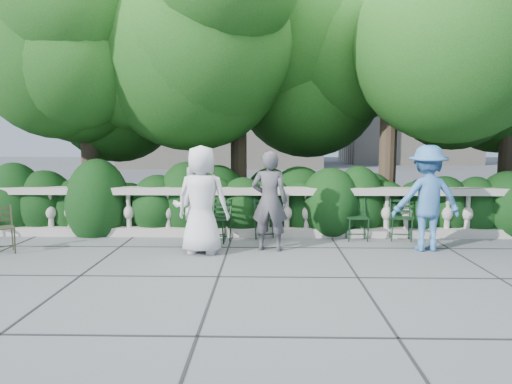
{
  "coord_description": "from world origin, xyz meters",
  "views": [
    {
      "loc": [
        0.19,
        -7.34,
        1.96
      ],
      "look_at": [
        0.0,
        1.0,
        1.0
      ],
      "focal_mm": 32.0,
      "sensor_mm": 36.0,
      "label": 1
    }
  ],
  "objects_px": {
    "chair_d": "(269,242)",
    "chair_f": "(401,242)",
    "person_older_blue": "(427,198)",
    "chair_c": "(215,244)",
    "chair_e": "(358,242)",
    "person_businessman": "(202,200)",
    "person_woman_grey": "(270,201)",
    "chair_b": "(216,242)",
    "person_casual_man": "(193,207)",
    "chair_weathered": "(4,255)"
  },
  "relations": [
    {
      "from": "chair_d",
      "to": "chair_f",
      "type": "relative_size",
      "value": 1.0
    },
    {
      "from": "person_older_blue",
      "to": "chair_c",
      "type": "bearing_deg",
      "value": -10.41
    },
    {
      "from": "chair_e",
      "to": "person_older_blue",
      "type": "relative_size",
      "value": 0.45
    },
    {
      "from": "person_businessman",
      "to": "chair_f",
      "type": "bearing_deg",
      "value": -154.65
    },
    {
      "from": "chair_d",
      "to": "chair_c",
      "type": "bearing_deg",
      "value": 172.08
    },
    {
      "from": "chair_d",
      "to": "person_older_blue",
      "type": "distance_m",
      "value": 2.99
    },
    {
      "from": "chair_f",
      "to": "person_woman_grey",
      "type": "bearing_deg",
      "value": -156.51
    },
    {
      "from": "chair_d",
      "to": "person_older_blue",
      "type": "xyz_separation_m",
      "value": [
        2.78,
        -0.59,
        0.93
      ]
    },
    {
      "from": "chair_c",
      "to": "chair_f",
      "type": "xyz_separation_m",
      "value": [
        3.57,
        0.22,
        0.0
      ]
    },
    {
      "from": "chair_b",
      "to": "chair_f",
      "type": "relative_size",
      "value": 1.0
    },
    {
      "from": "chair_d",
      "to": "chair_f",
      "type": "distance_m",
      "value": 2.55
    },
    {
      "from": "person_casual_man",
      "to": "chair_weathered",
      "type": "bearing_deg",
      "value": 0.19
    },
    {
      "from": "chair_d",
      "to": "chair_weathered",
      "type": "xyz_separation_m",
      "value": [
        -4.54,
        -1.13,
        0.0
      ]
    },
    {
      "from": "chair_weathered",
      "to": "person_woman_grey",
      "type": "height_order",
      "value": "person_woman_grey"
    },
    {
      "from": "chair_b",
      "to": "chair_f",
      "type": "bearing_deg",
      "value": -2.42
    },
    {
      "from": "chair_c",
      "to": "person_businessman",
      "type": "bearing_deg",
      "value": -80.45
    },
    {
      "from": "chair_e",
      "to": "person_woman_grey",
      "type": "bearing_deg",
      "value": -158.86
    },
    {
      "from": "person_woman_grey",
      "to": "person_casual_man",
      "type": "bearing_deg",
      "value": 1.96
    },
    {
      "from": "chair_e",
      "to": "chair_f",
      "type": "distance_m",
      "value": 0.83
    },
    {
      "from": "chair_e",
      "to": "person_businessman",
      "type": "height_order",
      "value": "person_businessman"
    },
    {
      "from": "chair_b",
      "to": "chair_c",
      "type": "xyz_separation_m",
      "value": [
        0.0,
        -0.12,
        0.0
      ]
    },
    {
      "from": "chair_b",
      "to": "person_casual_man",
      "type": "xyz_separation_m",
      "value": [
        -0.35,
        -0.42,
        0.75
      ]
    },
    {
      "from": "chair_f",
      "to": "person_casual_man",
      "type": "xyz_separation_m",
      "value": [
        -3.93,
        -0.52,
        0.75
      ]
    },
    {
      "from": "chair_f",
      "to": "person_older_blue",
      "type": "relative_size",
      "value": 0.45
    },
    {
      "from": "chair_d",
      "to": "person_businessman",
      "type": "height_order",
      "value": "person_businessman"
    },
    {
      "from": "person_older_blue",
      "to": "person_woman_grey",
      "type": "bearing_deg",
      "value": -2.77
    },
    {
      "from": "chair_b",
      "to": "chair_d",
      "type": "relative_size",
      "value": 1.0
    },
    {
      "from": "chair_c",
      "to": "chair_d",
      "type": "height_order",
      "value": "same"
    },
    {
      "from": "chair_weathered",
      "to": "person_older_blue",
      "type": "height_order",
      "value": "person_older_blue"
    },
    {
      "from": "chair_f",
      "to": "chair_weathered",
      "type": "height_order",
      "value": "same"
    },
    {
      "from": "person_woman_grey",
      "to": "chair_f",
      "type": "bearing_deg",
      "value": -155.39
    },
    {
      "from": "chair_b",
      "to": "person_casual_man",
      "type": "relative_size",
      "value": 0.56
    },
    {
      "from": "chair_b",
      "to": "person_casual_man",
      "type": "distance_m",
      "value": 0.93
    },
    {
      "from": "chair_f",
      "to": "person_older_blue",
      "type": "distance_m",
      "value": 1.15
    },
    {
      "from": "chair_c",
      "to": "person_woman_grey",
      "type": "height_order",
      "value": "person_woman_grey"
    },
    {
      "from": "person_casual_man",
      "to": "chair_b",
      "type": "bearing_deg",
      "value": -141.29
    },
    {
      "from": "chair_d",
      "to": "person_woman_grey",
      "type": "distance_m",
      "value": 1.1
    },
    {
      "from": "chair_f",
      "to": "person_businessman",
      "type": "xyz_separation_m",
      "value": [
        -3.7,
        -0.96,
        0.93
      ]
    },
    {
      "from": "chair_c",
      "to": "person_woman_grey",
      "type": "bearing_deg",
      "value": -5.6
    },
    {
      "from": "chair_b",
      "to": "chair_e",
      "type": "distance_m",
      "value": 2.75
    },
    {
      "from": "chair_weathered",
      "to": "chair_e",
      "type": "bearing_deg",
      "value": -25.06
    },
    {
      "from": "person_woman_grey",
      "to": "chair_e",
      "type": "bearing_deg",
      "value": -148.74
    },
    {
      "from": "chair_weathered",
      "to": "person_casual_man",
      "type": "bearing_deg",
      "value": -24.04
    },
    {
      "from": "person_older_blue",
      "to": "person_businessman",
      "type": "bearing_deg",
      "value": 0.52
    },
    {
      "from": "person_older_blue",
      "to": "chair_b",
      "type": "bearing_deg",
      "value": -12.13
    },
    {
      "from": "chair_weathered",
      "to": "chair_b",
      "type": "bearing_deg",
      "value": -18.67
    },
    {
      "from": "chair_f",
      "to": "person_businessman",
      "type": "height_order",
      "value": "person_businessman"
    },
    {
      "from": "chair_e",
      "to": "person_businessman",
      "type": "bearing_deg",
      "value": -162.58
    },
    {
      "from": "chair_b",
      "to": "person_older_blue",
      "type": "xyz_separation_m",
      "value": [
        3.81,
        -0.53,
        0.93
      ]
    },
    {
      "from": "chair_e",
      "to": "chair_d",
      "type": "bearing_deg",
      "value": -179.68
    }
  ]
}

